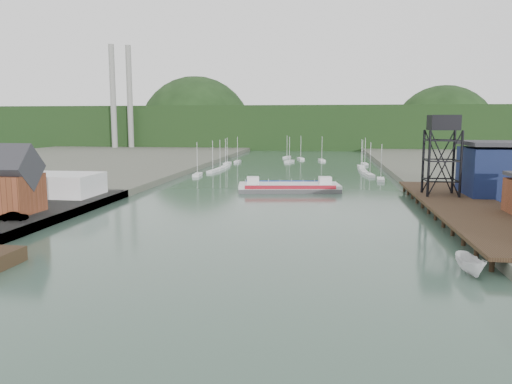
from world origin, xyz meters
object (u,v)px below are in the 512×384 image
(lift_tower, at_px, (443,128))
(chain_ferry, at_px, (289,187))
(harbor_building, at_px, (0,186))
(motorboat, at_px, (471,265))

(lift_tower, xyz_separation_m, chain_ferry, (-31.82, 16.50, -14.64))
(harbor_building, distance_m, lift_tower, 82.49)
(lift_tower, height_order, chain_ferry, lift_tower)
(lift_tower, bearing_deg, harbor_building, -160.02)
(chain_ferry, relative_size, motorboat, 4.25)
(chain_ferry, xyz_separation_m, motorboat, (25.02, -64.28, 0.15))
(lift_tower, height_order, motorboat, lift_tower)
(harbor_building, height_order, motorboat, harbor_building)
(harbor_building, height_order, lift_tower, lift_tower)
(harbor_building, xyz_separation_m, chain_ferry, (45.18, 44.50, -5.08))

